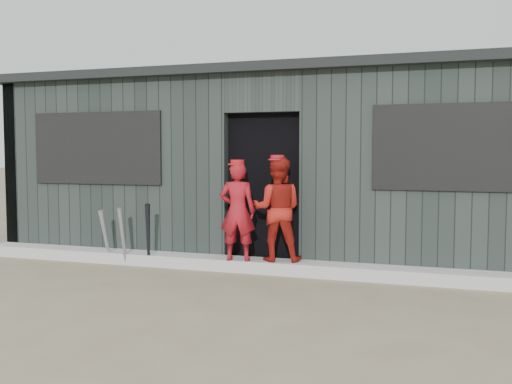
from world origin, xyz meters
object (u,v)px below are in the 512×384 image
(player_red_left, at_px, (237,211))
(player_red_right, at_px, (277,209))
(bat_left, at_px, (106,237))
(bat_right, at_px, (148,235))
(dugout, at_px, (291,166))
(bat_mid, at_px, (123,237))
(player_grey_back, at_px, (302,212))

(player_red_left, bearing_deg, player_red_right, -171.55)
(bat_left, distance_m, bat_right, 0.64)
(dugout, bearing_deg, bat_left, -137.56)
(bat_mid, relative_size, player_red_right, 0.60)
(bat_left, xyz_separation_m, dugout, (2.05, 1.88, 0.92))
(bat_left, xyz_separation_m, player_red_right, (2.32, 0.21, 0.42))
(bat_left, xyz_separation_m, player_grey_back, (2.49, 0.81, 0.33))
(player_red_right, bearing_deg, player_red_left, 7.06)
(player_red_left, distance_m, dugout, 1.90)
(bat_left, bearing_deg, player_red_right, 5.11)
(bat_left, height_order, bat_right, bat_right)
(player_red_right, distance_m, player_grey_back, 0.64)
(bat_mid, height_order, player_red_left, player_red_left)
(bat_right, relative_size, player_grey_back, 0.60)
(bat_mid, bearing_deg, bat_left, 176.80)
(player_red_right, bearing_deg, bat_mid, -4.14)
(bat_right, bearing_deg, player_red_right, 7.37)
(bat_right, height_order, player_red_right, player_red_right)
(bat_left, distance_m, player_red_right, 2.36)
(bat_mid, bearing_deg, bat_right, 0.86)
(bat_left, relative_size, bat_mid, 0.97)
(bat_mid, xyz_separation_m, player_grey_back, (2.22, 0.83, 0.31))
(player_grey_back, bearing_deg, player_red_left, 29.09)
(bat_mid, distance_m, player_red_right, 2.10)
(player_red_right, relative_size, player_grey_back, 0.92)
(player_red_left, relative_size, dugout, 0.15)
(player_red_left, bearing_deg, bat_mid, -6.23)
(bat_left, distance_m, player_red_left, 1.89)
(dugout, bearing_deg, bat_mid, -133.25)
(player_grey_back, height_order, dugout, dugout)
(bat_mid, height_order, bat_right, bat_right)
(bat_mid, height_order, dugout, dugout)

